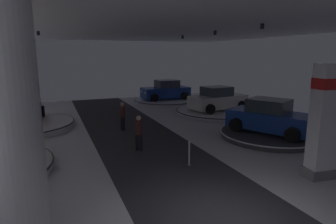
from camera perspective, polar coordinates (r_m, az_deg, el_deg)
name	(u,v)px	position (r m, az deg, el deg)	size (l,w,h in m)	color
ground	(226,223)	(7.90, 11.66, -20.99)	(24.00, 44.00, 0.06)	silver
column_left	(14,121)	(7.16, -28.50, -1.53)	(1.14, 1.14, 5.50)	silver
brand_sign_pylon	(328,120)	(10.92, 29.41, -1.48)	(1.34, 0.80, 3.91)	slate
display_platform_mid_right	(270,134)	(15.55, 19.75, -4.26)	(5.00, 5.00, 0.28)	#333338
display_car_mid_right	(270,117)	(15.35, 19.86, -1.04)	(3.54, 4.56, 1.71)	navy
display_platform_deep_right	(165,100)	(25.54, -0.51, 2.36)	(5.62, 5.62, 0.27)	silver
display_car_deep_right	(166,91)	(25.43, -0.45, 4.32)	(4.28, 2.30, 1.71)	navy
display_platform_far_left	(21,126)	(18.24, -27.39, -2.46)	(5.79, 5.79, 0.37)	silver
display_car_far_left	(20,110)	(18.03, -27.68, 0.39)	(2.51, 4.35, 1.71)	red
display_platform_far_right	(218,111)	(21.11, 9.95, 0.20)	(6.06, 6.06, 0.23)	silver
display_car_far_right	(218,99)	(20.95, 9.96, 2.51)	(4.38, 2.60, 1.71)	silver
visitor_walking_near	(139,131)	(12.54, -5.90, -3.78)	(0.32, 0.32, 1.59)	black
visitor_walking_far	(123,114)	(16.06, -9.12, -0.47)	(0.32, 0.32, 1.59)	black
stanchion_a	(189,157)	(10.95, 4.26, -8.98)	(0.28, 0.28, 1.01)	#333338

